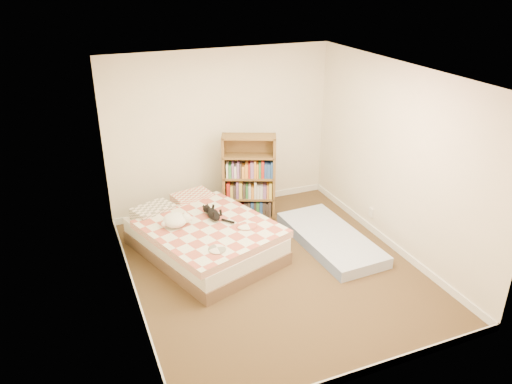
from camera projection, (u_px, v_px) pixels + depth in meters
name	position (u px, v px, depth m)	size (l,w,h in m)	color
room	(275.00, 184.00, 5.93)	(3.51, 4.01, 2.51)	#462F1E
bed	(203.00, 236.00, 6.73)	(1.95, 2.32, 0.53)	brown
bookshelf	(249.00, 186.00, 7.58)	(0.89, 0.56, 1.32)	brown
floor_mattress	(330.00, 239.00, 6.98)	(0.79, 1.75, 0.16)	#7185BD
black_cat	(213.00, 213.00, 6.70)	(0.23, 0.57, 0.13)	black
white_dog	(176.00, 220.00, 6.47)	(0.44, 0.46, 0.17)	white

